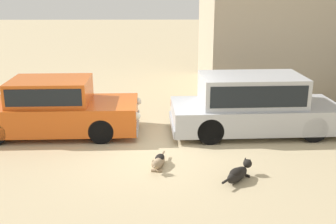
# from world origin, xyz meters

# --- Properties ---
(ground_plane) EXTENTS (80.00, 80.00, 0.00)m
(ground_plane) POSITION_xyz_m (0.00, 0.00, 0.00)
(ground_plane) COLOR tan
(parked_sedan_nearest) EXTENTS (4.58, 1.86, 1.48)m
(parked_sedan_nearest) POSITION_xyz_m (-2.74, 1.23, 0.73)
(parked_sedan_nearest) COLOR #D15619
(parked_sedan_nearest) RESTS_ON ground_plane
(parked_sedan_second) EXTENTS (4.60, 2.00, 1.56)m
(parked_sedan_second) POSITION_xyz_m (2.55, 1.27, 0.81)
(parked_sedan_second) COLOR #B2B5BA
(parked_sedan_second) RESTS_ON ground_plane
(stray_dog_spotted) EXTENTS (0.34, 1.05, 0.33)m
(stray_dog_spotted) POSITION_xyz_m (0.06, -0.95, 0.14)
(stray_dog_spotted) COLOR #997F60
(stray_dog_spotted) RESTS_ON ground_plane
(stray_dog_tan) EXTENTS (0.77, 0.87, 0.37)m
(stray_dog_tan) POSITION_xyz_m (1.67, -1.62, 0.17)
(stray_dog_tan) COLOR black
(stray_dog_tan) RESTS_ON ground_plane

